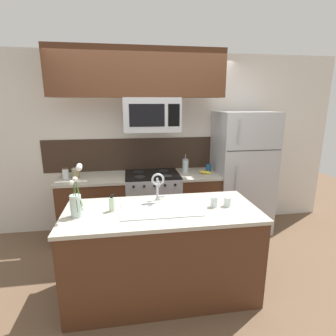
% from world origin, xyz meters
% --- Properties ---
extents(ground_plane, '(10.00, 10.00, 0.00)m').
position_xyz_m(ground_plane, '(0.00, 0.00, 0.00)').
color(ground_plane, brown).
extents(rear_partition, '(5.20, 0.10, 2.60)m').
position_xyz_m(rear_partition, '(0.30, 1.28, 1.30)').
color(rear_partition, silver).
rests_on(rear_partition, ground).
extents(splash_band, '(3.10, 0.01, 0.48)m').
position_xyz_m(splash_band, '(0.00, 1.22, 1.15)').
color(splash_band, '#332319').
rests_on(splash_band, rear_partition).
extents(back_counter_left, '(0.92, 0.65, 0.91)m').
position_xyz_m(back_counter_left, '(-0.83, 0.90, 0.46)').
color(back_counter_left, '#4C2B19').
rests_on(back_counter_left, ground).
extents(back_counter_right, '(0.59, 0.65, 0.91)m').
position_xyz_m(back_counter_right, '(0.66, 0.90, 0.46)').
color(back_counter_right, '#4C2B19').
rests_on(back_counter_right, ground).
extents(stove_range, '(0.76, 0.64, 0.93)m').
position_xyz_m(stove_range, '(0.00, 0.90, 0.46)').
color(stove_range, '#A8AAAF').
rests_on(stove_range, ground).
extents(microwave, '(0.74, 0.40, 0.44)m').
position_xyz_m(microwave, '(0.00, 0.88, 1.75)').
color(microwave, '#A8AAAF').
extents(upper_cabinet_band, '(2.21, 0.34, 0.60)m').
position_xyz_m(upper_cabinet_band, '(-0.16, 0.85, 2.27)').
color(upper_cabinet_band, '#4C2B19').
extents(refrigerator, '(0.80, 0.74, 1.78)m').
position_xyz_m(refrigerator, '(1.34, 0.92, 0.89)').
color(refrigerator, '#A8AAAF').
rests_on(refrigerator, ground).
extents(storage_jar_tall, '(0.08, 0.08, 0.15)m').
position_xyz_m(storage_jar_tall, '(-1.17, 0.89, 0.98)').
color(storage_jar_tall, silver).
rests_on(storage_jar_tall, back_counter_left).
extents(storage_jar_medium, '(0.10, 0.10, 0.13)m').
position_xyz_m(storage_jar_medium, '(-1.04, 0.90, 0.98)').
color(storage_jar_medium, '#997F5B').
rests_on(storage_jar_medium, back_counter_left).
extents(banana_bunch, '(0.19, 0.12, 0.08)m').
position_xyz_m(banana_bunch, '(0.76, 0.84, 0.93)').
color(banana_bunch, yellow).
rests_on(banana_bunch, back_counter_right).
extents(french_press, '(0.09, 0.09, 0.27)m').
position_xyz_m(french_press, '(0.49, 0.96, 1.01)').
color(french_press, silver).
rests_on(french_press, back_counter_right).
extents(coffee_tin, '(0.08, 0.08, 0.11)m').
position_xyz_m(coffee_tin, '(0.84, 0.95, 0.97)').
color(coffee_tin, '#1E5184').
rests_on(coffee_tin, back_counter_right).
extents(island_counter, '(1.85, 0.81, 0.91)m').
position_xyz_m(island_counter, '(-0.03, -0.35, 0.46)').
color(island_counter, '#4C2B19').
rests_on(island_counter, ground).
extents(kitchen_sink, '(0.76, 0.43, 0.16)m').
position_xyz_m(kitchen_sink, '(-0.04, -0.35, 0.84)').
color(kitchen_sink, '#ADAFB5').
rests_on(kitchen_sink, island_counter).
extents(sink_faucet, '(0.14, 0.14, 0.31)m').
position_xyz_m(sink_faucet, '(-0.04, -0.14, 1.11)').
color(sink_faucet, '#B7BABF').
rests_on(sink_faucet, island_counter).
extents(dish_soap_bottle, '(0.06, 0.05, 0.16)m').
position_xyz_m(dish_soap_bottle, '(-0.50, -0.32, 0.98)').
color(dish_soap_bottle, beige).
rests_on(dish_soap_bottle, island_counter).
extents(drinking_glass, '(0.07, 0.07, 0.10)m').
position_xyz_m(drinking_glass, '(0.49, -0.36, 0.96)').
color(drinking_glass, silver).
rests_on(drinking_glass, island_counter).
extents(spare_glass, '(0.07, 0.07, 0.09)m').
position_xyz_m(spare_glass, '(0.62, -0.37, 0.96)').
color(spare_glass, silver).
rests_on(spare_glass, island_counter).
extents(flower_vase, '(0.14, 0.19, 0.48)m').
position_xyz_m(flower_vase, '(-0.80, -0.39, 1.05)').
color(flower_vase, silver).
rests_on(flower_vase, island_counter).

